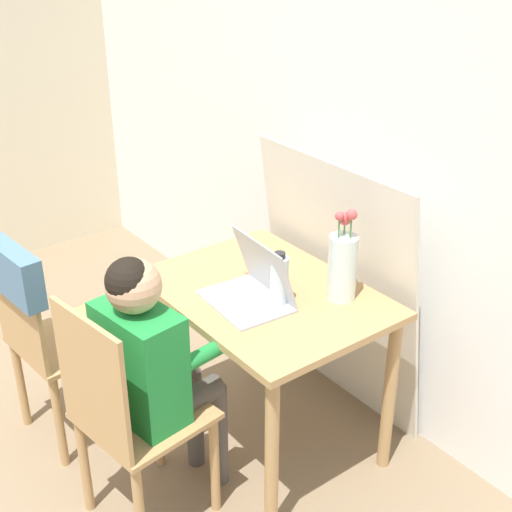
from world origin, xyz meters
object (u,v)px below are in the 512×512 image
Objects in this scene: flower_vase at (343,264)px; water_bottle at (279,280)px; chair_spare at (36,312)px; chair_occupied at (128,417)px; person_seated at (152,356)px; laptop at (253,287)px.

water_bottle is at bearing -115.62° from flower_vase.
water_bottle is (0.65, 0.69, 0.20)m from chair_spare.
chair_occupied is 4.38× the size of water_bottle.
flower_vase is (0.15, 0.85, 0.39)m from chair_occupied.
person_seated reaches higher than water_bottle.
chair_occupied is 0.99× the size of chair_spare.
chair_occupied is at bearing 90.00° from person_seated.
flower_vase is at bearing -110.35° from person_seated.
person_seated reaches higher than chair_occupied.
water_bottle reaches higher than chair_occupied.
laptop is at bearing -137.00° from chair_spare.
laptop is (-0.03, 0.57, 0.30)m from chair_occupied.
person_seated is at bearing -167.86° from chair_spare.
chair_occupied is 2.54× the size of flower_vase.
flower_vase is (0.18, 0.28, 0.09)m from laptop.
chair_occupied is 0.87× the size of person_seated.
chair_occupied is 2.68× the size of laptop.
person_seated is (0.59, 0.18, 0.04)m from chair_spare.
laptop reaches higher than water_bottle.
chair_occupied is 0.65m from laptop.
water_bottle is at bearing -104.41° from person_seated.
laptop is 0.95× the size of flower_vase.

